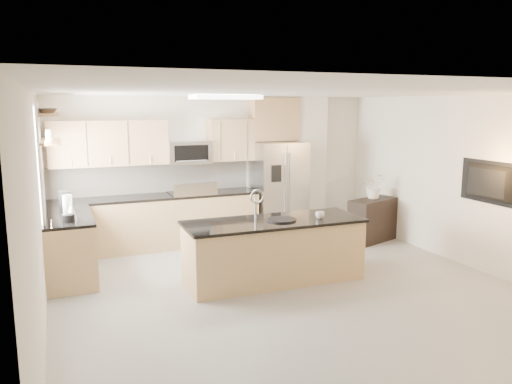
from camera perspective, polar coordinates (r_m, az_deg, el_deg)
name	(u,v)px	position (r m, az deg, el deg)	size (l,w,h in m)	color
floor	(296,296)	(6.63, 4.63, -11.77)	(6.50, 6.50, 0.00)	#9E9D96
ceiling	(299,92)	(6.16, 4.97, 11.32)	(6.00, 6.50, 0.02)	silver
wall_back	(218,168)	(9.25, -4.36, 2.75)	(6.00, 0.02, 2.60)	white
wall_left	(37,218)	(5.61, -23.73, -2.70)	(0.02, 6.50, 2.60)	white
wall_right	(479,184)	(8.07, 24.17, 0.87)	(0.02, 6.50, 2.60)	white
back_counter	(157,221)	(8.79, -11.28, -3.27)	(3.55, 0.66, 1.44)	tan
left_counter	(70,247)	(7.60, -20.53, -5.88)	(0.66, 1.50, 0.92)	tan
range	(192,218)	(8.91, -7.32, -2.98)	(0.76, 0.64, 1.14)	black
upper_cabinets	(148,142)	(8.73, -12.28, 5.59)	(3.50, 0.33, 0.75)	tan
microwave	(189,152)	(8.85, -7.69, 4.52)	(0.76, 0.40, 0.40)	#AEAEB0
refrigerator	(278,189)	(9.34, 2.58, 0.30)	(0.92, 0.78, 1.78)	#AEAEB0
partition_column	(309,165)	(9.82, 6.09, 3.13)	(0.60, 0.30, 2.60)	white
window	(40,164)	(7.38, -23.43, 2.91)	(0.04, 1.15, 1.65)	white
shelf_lower	(49,142)	(7.45, -22.59, 5.34)	(0.30, 1.20, 0.04)	brown
shelf_upper	(47,114)	(7.44, -22.78, 8.18)	(0.30, 1.20, 0.04)	brown
ceiling_fixture	(225,97)	(7.49, -3.51, 10.76)	(1.00, 0.50, 0.06)	white
island	(274,250)	(7.04, 2.03, -6.66)	(2.53, 0.95, 1.29)	tan
credenza	(373,220)	(9.30, 13.19, -3.14)	(0.97, 0.41, 0.78)	black
cup	(320,215)	(7.07, 7.33, -2.64)	(0.13, 0.13, 0.10)	silver
platter	(282,220)	(6.92, 2.98, -3.17)	(0.40, 0.40, 0.02)	black
blender	(68,210)	(7.00, -20.70, -1.99)	(0.16, 0.16, 0.37)	black
kettle	(71,211)	(7.25, -20.34, -2.04)	(0.18, 0.18, 0.23)	#AEAEB0
coffee_maker	(65,202)	(7.66, -21.00, -1.12)	(0.17, 0.21, 0.31)	black
bowl	(47,110)	(7.53, -22.81, 8.66)	(0.36, 0.36, 0.09)	#AEAEB0
flower_vase	(374,180)	(9.25, 13.38, 1.39)	(0.62, 0.53, 0.68)	white
television	(486,183)	(7.86, 24.78, 0.98)	(1.08, 0.14, 0.62)	black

